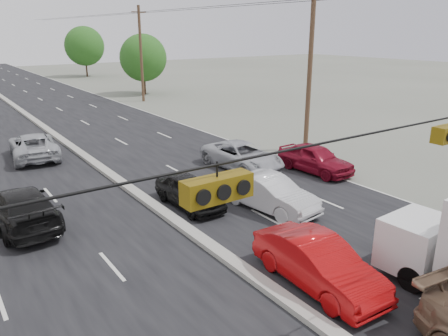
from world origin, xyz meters
The scene contains 13 objects.
road_surface centered at (0.00, 30.00, 0.00)m, with size 20.00×160.00×0.02m, color black.
center_median centered at (0.00, 30.00, 0.10)m, with size 0.50×160.00×0.20m, color gray.
utility_pole_right_b centered at (12.50, 15.00, 5.11)m, with size 1.60×0.30×10.00m.
utility_pole_right_c centered at (12.50, 40.00, 5.11)m, with size 1.60×0.30×10.00m.
tree_right_mid centered at (15.00, 45.00, 4.34)m, with size 5.60×5.60×7.14m.
tree_right_far centered at (16.00, 70.00, 4.96)m, with size 6.40×6.40×8.16m.
red_sedan centered at (1.40, 3.33, 0.77)m, with size 1.62×4.64×1.53m, color #A70A0C.
queue_car_a centered at (1.40, 11.06, 0.70)m, with size 1.65×4.10×1.40m, color black.
queue_car_b centered at (4.07, 8.71, 0.76)m, with size 1.61×4.61×1.52m, color #B9B9BB.
queue_car_c centered at (6.69, 14.16, 0.73)m, with size 2.44×5.29×1.47m, color #AEB0B6.
queue_car_e centered at (9.60, 11.37, 0.77)m, with size 1.82×4.53×1.54m, color maroon.
oncoming_near centered at (-5.14, 13.10, 0.78)m, with size 2.18×5.37×1.56m, color black.
oncoming_far centered at (-2.54, 23.14, 0.77)m, with size 2.54×5.51×1.53m, color #A6A9AE.
Camera 1 is at (-7.65, -4.71, 7.55)m, focal length 35.00 mm.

